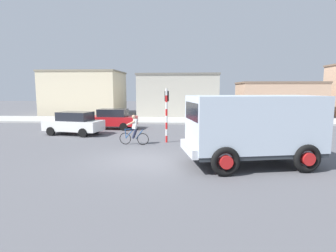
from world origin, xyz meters
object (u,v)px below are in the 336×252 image
truck_foreground (253,126)px  cyclist (134,130)px  traffic_light_pole (167,108)px  car_red_near (74,123)px  car_white_mid (112,119)px

truck_foreground → cyclist: size_ratio=3.37×
traffic_light_pole → cyclist: bearing=-152.6°
car_red_near → traffic_light_pole: bearing=-18.8°
cyclist → car_red_near: size_ratio=0.41×
traffic_light_pole → car_white_mid: 7.25m
truck_foreground → car_white_mid: bearing=131.1°
traffic_light_pole → car_red_near: size_ratio=0.75×
truck_foreground → car_red_near: (-10.60, 7.09, -0.85)m
truck_foreground → cyclist: truck_foreground is taller
truck_foreground → car_red_near: size_ratio=1.37×
car_red_near → car_white_mid: 3.50m
cyclist → car_red_near: cyclist is taller
traffic_light_pole → car_white_mid: traffic_light_pole is taller
cyclist → car_white_mid: (-3.05, 6.18, -0.05)m
traffic_light_pole → car_red_near: 7.16m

